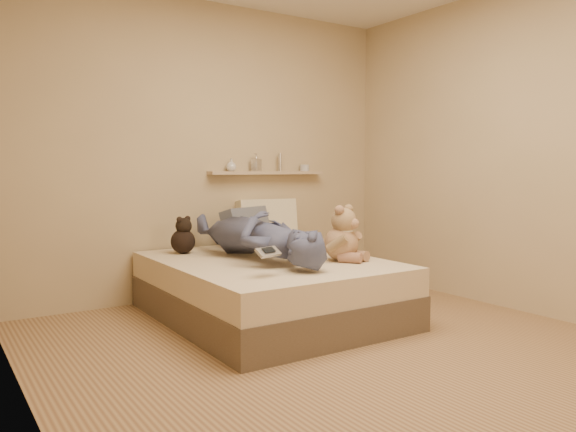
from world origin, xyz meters
TOP-DOWN VIEW (x-y plane):
  - room at (0.00, 0.00)m, footprint 3.80×3.80m
  - bed at (0.00, 0.93)m, footprint 1.50×1.90m
  - game_console at (-0.35, 0.34)m, footprint 0.19×0.12m
  - teddy_bear at (0.44, 0.56)m, footprint 0.34×0.35m
  - dark_plush at (-0.43, 1.55)m, footprint 0.20×0.20m
  - pillow_cream at (0.49, 1.76)m, footprint 0.58×0.29m
  - pillow_grey at (0.20, 1.62)m, footprint 0.55×0.41m
  - person at (-0.06, 0.98)m, footprint 0.60×1.56m
  - wall_shelf at (0.55, 1.84)m, footprint 1.20×0.12m
  - shelf_bottles at (0.46, 1.84)m, footprint 0.91×0.12m

SIDE VIEW (x-z plane):
  - bed at x=0.00m, z-range 0.00..0.45m
  - dark_plush at x=-0.43m, z-range 0.43..0.73m
  - game_console at x=-0.35m, z-range 0.58..0.64m
  - pillow_grey at x=0.20m, z-range 0.44..0.80m
  - teddy_bear at x=0.44m, z-range 0.41..0.84m
  - person at x=-0.06m, z-range 0.45..0.82m
  - pillow_cream at x=0.49m, z-range 0.44..0.86m
  - wall_shelf at x=0.55m, z-range 1.09..1.11m
  - shelf_bottles at x=0.46m, z-range 1.09..1.26m
  - room at x=0.00m, z-range -0.60..3.20m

